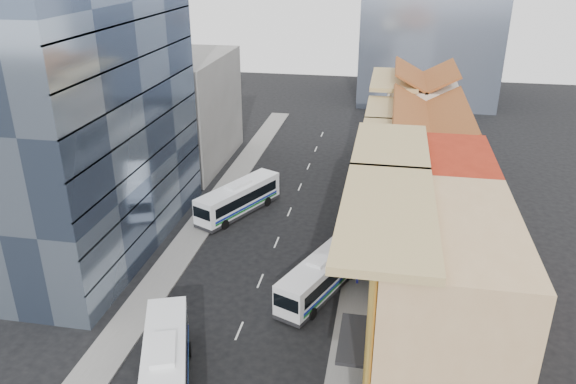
% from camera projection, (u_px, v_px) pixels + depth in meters
% --- Properties ---
extents(sidewalk_right, '(3.00, 90.00, 0.15)m').
position_uv_depth(sidewalk_right, '(364.00, 250.00, 53.35)').
color(sidewalk_right, slate).
rests_on(sidewalk_right, ground).
extents(sidewalk_left, '(3.00, 90.00, 0.15)m').
position_uv_depth(sidewalk_left, '(193.00, 234.00, 56.19)').
color(sidewalk_left, slate).
rests_on(sidewalk_left, ground).
extents(shophouse_tan, '(8.00, 14.00, 12.00)m').
position_uv_depth(shophouse_tan, '(442.00, 308.00, 34.75)').
color(shophouse_tan, tan).
rests_on(shophouse_tan, ground).
extents(shophouse_red, '(8.00, 10.00, 12.00)m').
position_uv_depth(shophouse_red, '(432.00, 222.00, 45.55)').
color(shophouse_red, '#A82813').
rests_on(shophouse_red, ground).
extents(shophouse_cream_near, '(8.00, 9.00, 10.00)m').
position_uv_depth(shophouse_cream_near, '(426.00, 188.00, 54.51)').
color(shophouse_cream_near, beige).
rests_on(shophouse_cream_near, ground).
extents(shophouse_cream_mid, '(8.00, 9.00, 10.00)m').
position_uv_depth(shophouse_cream_mid, '(423.00, 157.00, 62.61)').
color(shophouse_cream_mid, beige).
rests_on(shophouse_cream_mid, ground).
extents(shophouse_cream_far, '(8.00, 12.00, 11.00)m').
position_uv_depth(shophouse_cream_far, '(421.00, 125.00, 71.86)').
color(shophouse_cream_far, beige).
rests_on(shophouse_cream_far, ground).
extents(office_tower, '(12.00, 26.00, 30.00)m').
position_uv_depth(office_tower, '(77.00, 90.00, 48.91)').
color(office_tower, '#44526B').
rests_on(office_tower, ground).
extents(office_block_far, '(10.00, 18.00, 14.00)m').
position_uv_depth(office_block_far, '(186.00, 111.00, 72.67)').
color(office_block_far, gray).
rests_on(office_block_far, ground).
extents(bus_left_near, '(6.62, 12.15, 3.82)m').
position_uv_depth(bus_left_near, '(166.00, 371.00, 35.46)').
color(bus_left_near, white).
rests_on(bus_left_near, ground).
extents(bus_left_far, '(7.27, 11.24, 3.60)m').
position_uv_depth(bus_left_far, '(239.00, 198.00, 60.08)').
color(bus_left_far, white).
rests_on(bus_left_far, ground).
extents(bus_right, '(6.54, 11.07, 3.50)m').
position_uv_depth(bus_right, '(322.00, 274.00, 46.19)').
color(bus_right, white).
rests_on(bus_right, ground).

